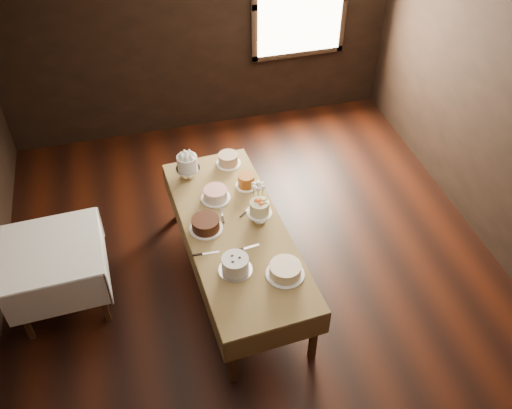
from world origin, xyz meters
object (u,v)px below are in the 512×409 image
at_px(side_table, 53,255).
at_px(cake_speckled, 228,160).
at_px(cake_server_d, 250,207).
at_px(cake_server_e, 211,253).
at_px(cake_caramel, 246,181).
at_px(cake_chocolate, 206,224).
at_px(cake_swirl, 235,265).
at_px(display_table, 235,233).
at_px(cake_meringue, 188,167).
at_px(cake_lattice, 216,195).
at_px(cake_flowers, 259,212).
at_px(cake_server_c, 221,211).
at_px(cake_server_a, 251,247).
at_px(flower_vase, 258,205).
at_px(cake_cream, 285,270).

xyz_separation_m(side_table, cake_speckled, (1.82, 0.80, 0.13)).
bearing_deg(cake_server_d, cake_server_e, -175.73).
xyz_separation_m(cake_speckled, cake_caramel, (0.10, -0.40, 0.01)).
xyz_separation_m(cake_server_d, cake_server_e, (-0.49, -0.49, 0.00)).
distance_m(cake_chocolate, cake_swirl, 0.58).
height_order(display_table, cake_server_d, cake_server_d).
height_order(cake_meringue, cake_lattice, cake_meringue).
xyz_separation_m(cake_lattice, cake_chocolate, (-0.17, -0.39, 0.01)).
bearing_deg(cake_swirl, side_table, 156.96).
relative_size(cake_lattice, cake_swirl, 1.11).
distance_m(cake_speckled, cake_server_e, 1.29).
distance_m(display_table, cake_flowers, 0.30).
distance_m(cake_lattice, cake_caramel, 0.36).
relative_size(cake_caramel, cake_chocolate, 0.71).
xyz_separation_m(cake_swirl, cake_server_c, (0.04, 0.76, -0.07)).
bearing_deg(cake_server_d, cake_speckled, 53.55).
bearing_deg(cake_server_a, side_table, 159.57).
relative_size(cake_flowers, cake_server_a, 1.02).
distance_m(cake_swirl, flower_vase, 0.80).
xyz_separation_m(cake_flowers, cake_server_c, (-0.32, 0.21, -0.10)).
bearing_deg(cake_meringue, cake_server_d, -51.59).
relative_size(cake_server_c, cake_server_d, 1.00).
height_order(cake_caramel, cake_server_a, cake_caramel).
relative_size(cake_meringue, cake_server_c, 1.22).
relative_size(cake_speckled, cake_chocolate, 0.84).
distance_m(display_table, side_table, 1.68).
height_order(display_table, cake_caramel, cake_caramel).
bearing_deg(cake_chocolate, side_table, 176.12).
height_order(cake_meringue, cake_server_e, cake_meringue).
relative_size(side_table, cake_lattice, 2.77).
height_order(cake_caramel, cake_server_d, cake_caramel).
bearing_deg(display_table, cake_server_a, -71.72).
distance_m(cake_meringue, cake_caramel, 0.62).
bearing_deg(flower_vase, cake_meringue, 130.10).
bearing_deg(cake_lattice, cake_server_a, -76.31).
bearing_deg(cake_server_c, cake_swirl, -178.67).
relative_size(cake_swirl, cake_server_a, 1.24).
distance_m(cake_swirl, cake_server_d, 0.81).
distance_m(display_table, cake_chocolate, 0.29).
relative_size(side_table, cake_flowers, 3.72).
bearing_deg(cake_caramel, cake_cream, -88.27).
height_order(side_table, cake_swirl, cake_swirl).
bearing_deg(flower_vase, display_table, -143.49).
bearing_deg(cake_server_a, cake_swirl, -137.64).
relative_size(cake_chocolate, cake_swirl, 1.09).
bearing_deg(cake_cream, cake_caramel, 91.73).
height_order(cake_flowers, cake_server_a, cake_flowers).
height_order(cake_swirl, cake_server_d, cake_swirl).
bearing_deg(cake_caramel, cake_server_e, -123.34).
distance_m(cake_meringue, cake_swirl, 1.38).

